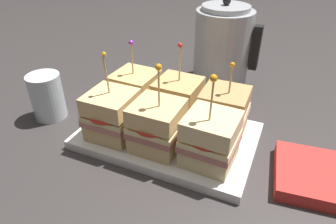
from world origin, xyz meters
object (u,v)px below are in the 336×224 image
object	(u,v)px
sandwich_front_center	(158,126)
sandwich_back_center	(177,101)
sandwich_front_right	(210,139)
sandwich_back_right	(223,112)
sandwich_back_left	(136,93)
kettle_steel	(223,45)
sandwich_front_left	(112,115)
napkin_stack	(316,176)
drinking_glass	(47,96)
serving_platter	(168,136)

from	to	relation	value
sandwich_front_center	sandwich_back_center	xyz separation A→B (m)	(-0.00, 0.10, -0.00)
sandwich_front_center	sandwich_front_right	xyz separation A→B (m)	(0.10, 0.00, -0.00)
sandwich_back_center	sandwich_back_right	bearing A→B (deg)	-1.75
sandwich_back_right	sandwich_back_left	bearing A→B (deg)	-179.50
sandwich_front_center	sandwich_back_left	size ratio (longest dim) A/B	1.04
sandwich_back_right	kettle_steel	xyz separation A→B (m)	(-0.08, 0.26, 0.03)
sandwich_front_left	napkin_stack	distance (m)	0.37
sandwich_back_left	sandwich_back_center	xyz separation A→B (m)	(0.09, 0.00, -0.00)
sandwich_back_right	kettle_steel	distance (m)	0.28
sandwich_back_center	napkin_stack	distance (m)	0.28
sandwich_front_left	sandwich_back_left	distance (m)	0.09
kettle_steel	drinking_glass	world-z (taller)	kettle_steel
sandwich_front_center	drinking_glass	size ratio (longest dim) A/B	1.66
sandwich_front_left	napkin_stack	bearing A→B (deg)	6.72
drinking_glass	sandwich_back_right	bearing A→B (deg)	11.30
sandwich_front_left	sandwich_back_center	xyz separation A→B (m)	(0.09, 0.10, -0.00)
serving_platter	sandwich_front_center	world-z (taller)	sandwich_front_center
drinking_glass	napkin_stack	distance (m)	0.55
sandwich_front_left	sandwich_back_center	size ratio (longest dim) A/B	1.02
sandwich_back_right	drinking_glass	world-z (taller)	sandwich_back_right
sandwich_back_right	napkin_stack	distance (m)	0.19
sandwich_front_left	sandwich_front_center	bearing A→B (deg)	0.87
kettle_steel	sandwich_front_center	bearing A→B (deg)	-92.74
sandwich_front_right	napkin_stack	xyz separation A→B (m)	(0.17, 0.04, -0.05)
sandwich_front_left	drinking_glass	distance (m)	0.18
serving_platter	sandwich_front_right	xyz separation A→B (m)	(0.10, -0.05, 0.05)
sandwich_back_center	napkin_stack	xyz separation A→B (m)	(0.27, -0.06, -0.05)
sandwich_back_right	napkin_stack	xyz separation A→B (m)	(0.18, -0.05, -0.05)
sandwich_front_center	kettle_steel	size ratio (longest dim) A/B	0.76
sandwich_front_left	serving_platter	bearing A→B (deg)	27.47
sandwich_front_center	sandwich_back_center	size ratio (longest dim) A/B	1.01
sandwich_back_center	drinking_glass	xyz separation A→B (m)	(-0.27, -0.08, -0.01)
sandwich_back_right	drinking_glass	xyz separation A→B (m)	(-0.37, -0.07, -0.01)
sandwich_back_center	sandwich_back_left	bearing A→B (deg)	-177.14
sandwich_back_center	drinking_glass	size ratio (longest dim) A/B	1.64
kettle_steel	drinking_glass	distance (m)	0.45
sandwich_back_center	kettle_steel	xyz separation A→B (m)	(0.02, 0.26, 0.03)
kettle_steel	sandwich_front_right	bearing A→B (deg)	-77.57
sandwich_front_center	kettle_steel	bearing A→B (deg)	87.26
kettle_steel	sandwich_back_left	bearing A→B (deg)	-113.37
serving_platter	napkin_stack	world-z (taller)	napkin_stack
serving_platter	napkin_stack	bearing A→B (deg)	-1.19
sandwich_front_center	napkin_stack	distance (m)	0.28
sandwich_back_center	serving_platter	bearing A→B (deg)	-87.74
sandwich_front_right	sandwich_back_left	world-z (taller)	sandwich_front_right
serving_platter	kettle_steel	world-z (taller)	kettle_steel
sandwich_back_left	sandwich_back_right	distance (m)	0.19
sandwich_back_left	kettle_steel	bearing A→B (deg)	66.63
sandwich_front_left	sandwich_back_left	bearing A→B (deg)	90.87
serving_platter	napkin_stack	xyz separation A→B (m)	(0.27, -0.01, 0.00)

